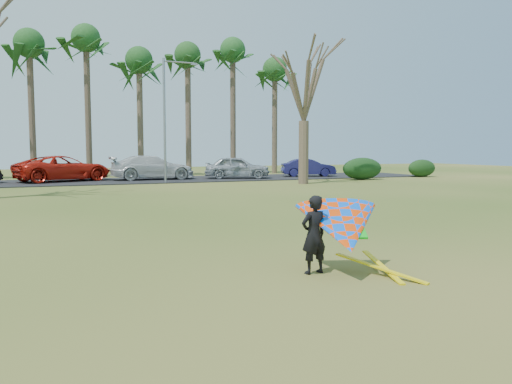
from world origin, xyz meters
name	(u,v)px	position (x,y,z in m)	size (l,w,h in m)	color
ground	(290,247)	(0.00, 0.00, 0.00)	(100.00, 100.00, 0.00)	#254D11
parking_strip	(127,181)	(0.00, 25.00, 0.03)	(46.00, 7.00, 0.06)	black
palm_4	(29,45)	(-6.00, 31.00, 9.85)	(4.84, 4.84, 11.54)	#47382A
palm_5	(86,40)	(-2.00, 31.00, 10.52)	(4.84, 4.84, 12.24)	#473A2B
palm_6	(139,62)	(2.00, 31.00, 9.17)	(4.84, 4.84, 10.84)	#503D30
palm_7	(188,57)	(6.00, 31.00, 9.85)	(4.84, 4.84, 11.54)	brown
palm_8	(233,52)	(10.00, 31.00, 10.52)	(4.84, 4.84, 12.24)	brown
palm_9	(275,71)	(14.00, 31.00, 9.17)	(4.84, 4.84, 10.84)	#4F402F
bare_tree_right	(304,79)	(10.00, 18.00, 6.57)	(6.27, 6.27, 9.21)	brown
streetlight	(167,114)	(2.16, 22.00, 4.46)	(2.28, 0.18, 8.00)	gray
hedge_near	(362,169)	(15.97, 20.16, 0.80)	(3.18, 1.44, 1.59)	black
hedge_far	(422,168)	(22.34, 21.22, 0.69)	(2.49, 1.17, 1.38)	black
car_2	(63,168)	(-4.08, 25.68, 0.92)	(2.84, 6.16, 1.71)	red
car_3	(152,167)	(1.80, 25.26, 0.91)	(2.37, 5.84, 1.69)	silver
car_4	(237,167)	(7.86, 24.30, 0.87)	(1.92, 4.76, 1.62)	#999FA5
car_5	(308,167)	(13.96, 24.57, 0.75)	(1.47, 4.20, 1.39)	navy
kite_flyer	(341,228)	(-0.29, -2.61, 0.84)	(2.13, 2.39, 2.02)	black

